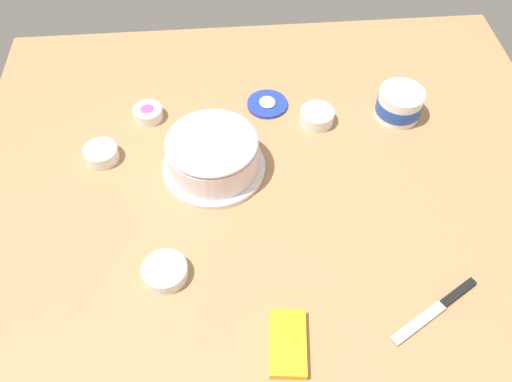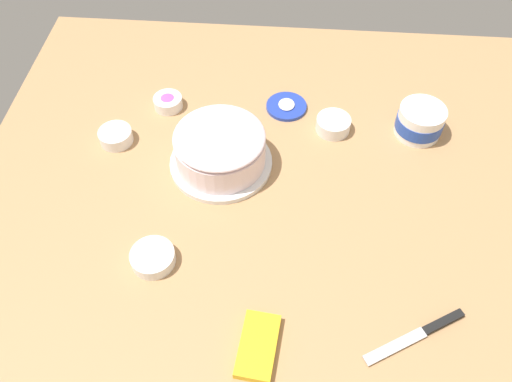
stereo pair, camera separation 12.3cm
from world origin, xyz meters
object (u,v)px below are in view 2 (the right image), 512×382
at_px(spreading_knife, 424,332).
at_px(sprinkle_bowl_yellow, 116,136).
at_px(sprinkle_bowl_rainbow, 168,102).
at_px(candy_box_lower, 258,346).
at_px(frosted_cake, 220,149).
at_px(frosting_tub_lid, 286,106).
at_px(frosting_tub, 420,121).
at_px(sprinkle_bowl_green, 153,257).
at_px(sprinkle_bowl_pink, 333,124).

height_order(spreading_knife, sprinkle_bowl_yellow, sprinkle_bowl_yellow).
height_order(sprinkle_bowl_rainbow, candy_box_lower, sprinkle_bowl_rainbow).
relative_size(frosted_cake, frosting_tub_lid, 2.30).
xyz_separation_m(frosting_tub_lid, spreading_knife, (-0.64, -0.31, -0.00)).
distance_m(frosting_tub, sprinkle_bowl_rainbow, 0.69).
xyz_separation_m(frosting_tub, sprinkle_bowl_green, (-0.45, 0.63, -0.03)).
bearing_deg(sprinkle_bowl_yellow, sprinkle_bowl_green, -154.30).
relative_size(frosted_cake, spreading_knife, 1.22).
bearing_deg(frosting_tub_lid, candy_box_lower, 177.80).
relative_size(frosting_tub_lid, sprinkle_bowl_rainbow, 1.42).
xyz_separation_m(sprinkle_bowl_pink, candy_box_lower, (-0.62, 0.16, -0.01)).
xyz_separation_m(spreading_knife, sprinkle_bowl_green, (0.12, 0.58, 0.01)).
bearing_deg(frosting_tub_lid, sprinkle_bowl_pink, -120.41).
xyz_separation_m(sprinkle_bowl_pink, sprinkle_bowl_yellow, (-0.09, 0.57, -0.00)).
bearing_deg(sprinkle_bowl_green, frosting_tub_lid, -27.74).
bearing_deg(frosting_tub, sprinkle_bowl_rainbow, 86.11).
xyz_separation_m(frosting_tub_lid, sprinkle_bowl_yellow, (-0.16, 0.44, 0.01)).
distance_m(sprinkle_bowl_green, sprinkle_bowl_pink, 0.60).
bearing_deg(sprinkle_bowl_yellow, frosting_tub_lid, -69.86).
bearing_deg(candy_box_lower, sprinkle_bowl_rainbow, 30.51).
bearing_deg(sprinkle_bowl_rainbow, sprinkle_bowl_yellow, 141.41).
bearing_deg(frosting_tub, frosting_tub_lid, 79.18).
bearing_deg(frosting_tub_lid, sprinkle_bowl_yellow, 110.14).
xyz_separation_m(sprinkle_bowl_green, sprinkle_bowl_pink, (0.44, -0.40, 0.00)).
bearing_deg(spreading_knife, sprinkle_bowl_green, 78.09).
bearing_deg(sprinkle_bowl_yellow, candy_box_lower, -142.08).
bearing_deg(frosting_tub_lid, spreading_knife, -154.54).
height_order(frosted_cake, sprinkle_bowl_rainbow, frosted_cake).
bearing_deg(frosted_cake, frosting_tub_lid, -35.20).
height_order(frosting_tub, candy_box_lower, frosting_tub).
bearing_deg(frosted_cake, sprinkle_bowl_green, 158.67).
bearing_deg(frosting_tub, sprinkle_bowl_yellow, 96.81).
xyz_separation_m(frosted_cake, sprinkle_bowl_rainbow, (0.20, 0.17, -0.04)).
bearing_deg(frosting_tub, frosted_cake, 106.91).
height_order(frosted_cake, sprinkle_bowl_pink, frosted_cake).
xyz_separation_m(spreading_knife, sprinkle_bowl_pink, (0.57, 0.18, 0.01)).
relative_size(frosting_tub, spreading_knife, 0.58).
xyz_separation_m(spreading_knife, candy_box_lower, (-0.06, 0.33, 0.00)).
height_order(frosting_tub, spreading_knife, frosting_tub).
bearing_deg(candy_box_lower, frosting_tub, -24.79).
bearing_deg(spreading_knife, sprinkle_bowl_yellow, 57.47).
distance_m(sprinkle_bowl_yellow, candy_box_lower, 0.68).
bearing_deg(sprinkle_bowl_pink, frosted_cake, 117.37).
distance_m(frosted_cake, candy_box_lower, 0.50).
bearing_deg(frosting_tub, candy_box_lower, 148.87).
xyz_separation_m(frosted_cake, sprinkle_bowl_pink, (0.15, -0.29, -0.04)).
distance_m(frosting_tub_lid, spreading_knife, 0.71).
bearing_deg(sprinkle_bowl_pink, candy_box_lower, 166.03).
bearing_deg(frosting_tub, sprinkle_bowl_pink, 91.93).
bearing_deg(sprinkle_bowl_green, spreading_knife, -101.91).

